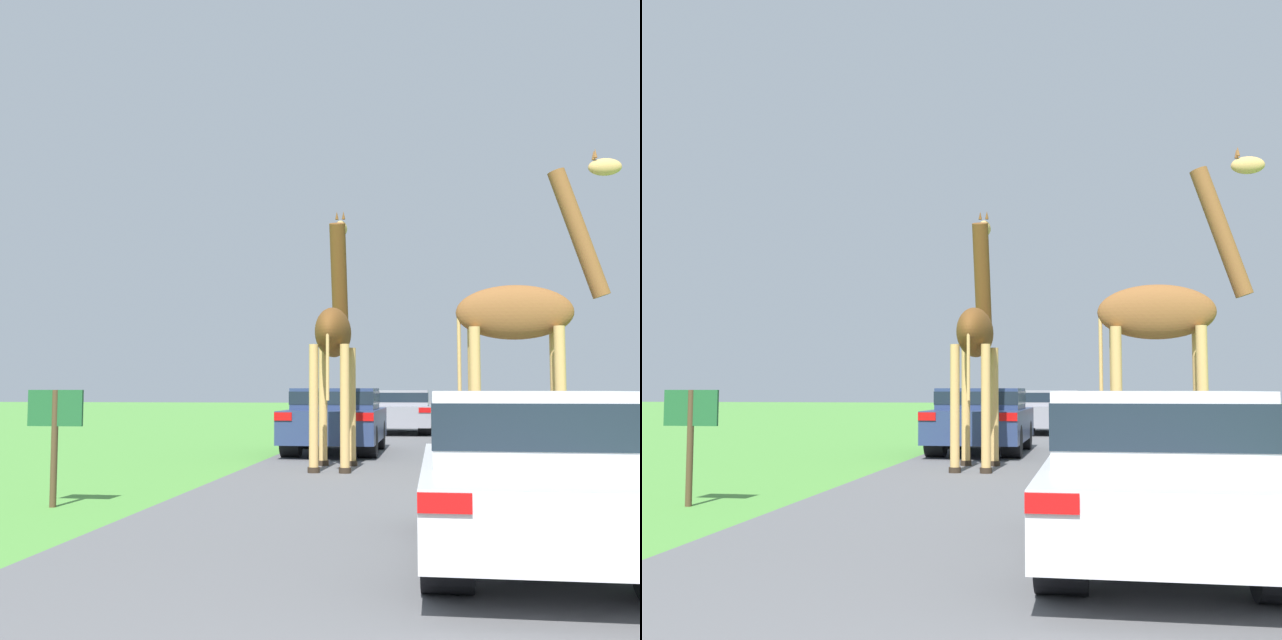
{
  "view_description": "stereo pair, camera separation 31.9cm",
  "coord_description": "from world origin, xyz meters",
  "views": [
    {
      "loc": [
        0.1,
        -1.75,
        1.42
      ],
      "look_at": [
        -1.97,
        12.49,
        2.66
      ],
      "focal_mm": 45.0,
      "sensor_mm": 36.0,
      "label": 1
    },
    {
      "loc": [
        0.41,
        -1.7,
        1.42
      ],
      "look_at": [
        -1.97,
        12.49,
        2.66
      ],
      "focal_mm": 45.0,
      "sensor_mm": 36.0,
      "label": 2
    }
  ],
  "objects": [
    {
      "name": "car_queue_left",
      "position": [
        -2.13,
        16.11,
        0.77
      ],
      "size": [
        2.0,
        4.07,
        1.43
      ],
      "color": "navy",
      "rests_on": "ground"
    },
    {
      "name": "sign_post",
      "position": [
        -4.5,
        7.48,
        0.98
      ],
      "size": [
        0.7,
        0.08,
        1.41
      ],
      "color": "#4C3823",
      "rests_on": "ground"
    },
    {
      "name": "car_lead_maroon",
      "position": [
        0.89,
        5.3,
        0.75
      ],
      "size": [
        1.83,
        4.2,
        1.4
      ],
      "color": "silver",
      "rests_on": "ground"
    },
    {
      "name": "giraffe_near_road",
      "position": [
        -1.73,
        12.65,
        2.41
      ],
      "size": [
        0.76,
        2.63,
        4.92
      ],
      "rotation": [
        0.0,
        0.0,
        0.02
      ],
      "color": "tan",
      "rests_on": "ground"
    },
    {
      "name": "road",
      "position": [
        0.0,
        30.0,
        0.0
      ],
      "size": [
        6.67,
        120.0,
        0.0
      ],
      "color": "#5B5B5E",
      "rests_on": "ground"
    },
    {
      "name": "giraffe_companion",
      "position": [
        1.6,
        12.17,
        2.6
      ],
      "size": [
        2.84,
        0.74,
        5.5
      ],
      "rotation": [
        0.0,
        0.0,
        -1.56
      ],
      "color": "tan",
      "rests_on": "ground"
    },
    {
      "name": "car_queue_right",
      "position": [
        -1.08,
        24.31,
        0.73
      ],
      "size": [
        1.99,
        4.02,
        1.37
      ],
      "color": "gray",
      "rests_on": "ground"
    },
    {
      "name": "car_far_ahead",
      "position": [
        1.61,
        20.34,
        0.73
      ],
      "size": [
        1.73,
        4.5,
        1.34
      ],
      "color": "black",
      "rests_on": "ground"
    }
  ]
}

